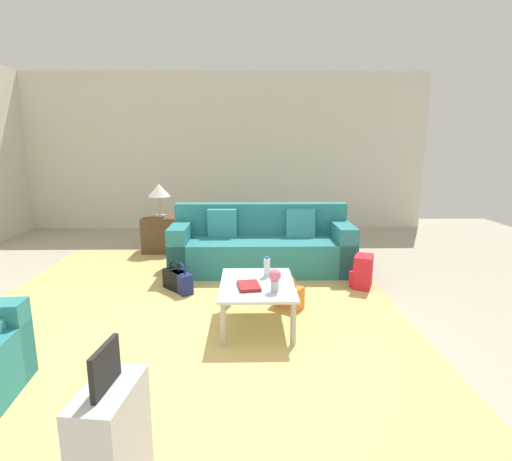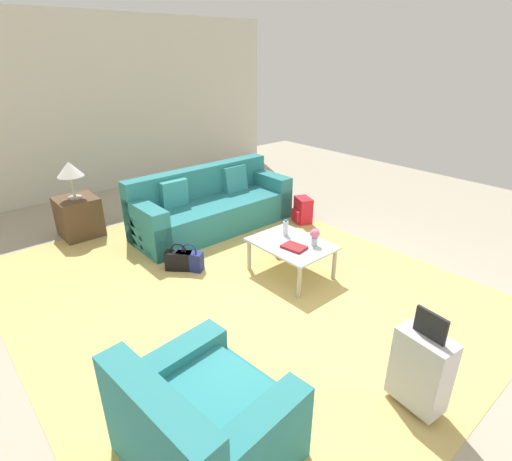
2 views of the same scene
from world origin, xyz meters
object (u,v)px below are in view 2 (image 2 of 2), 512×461
object	(u,v)px
side_table	(79,217)
suitcase_silver	(421,369)
coffee_table_book	(294,247)
handbag_orange	(286,244)
couch	(210,208)
coffee_table	(291,247)
armchair	(200,428)
handbag_black	(179,260)
water_bottle	(286,228)
flower_vase	(315,236)
table_lamp	(70,170)
backpack_red	(302,210)
handbag_navy	(190,260)

from	to	relation	value
side_table	suitcase_silver	xyz separation A→B (m)	(-4.80, -0.80, 0.07)
coffee_table_book	handbag_orange	distance (m)	0.75
couch	coffee_table	xyz separation A→B (m)	(-1.79, 0.10, 0.05)
armchair	coffee_table	xyz separation A→B (m)	(1.31, -2.17, 0.07)
couch	handbag_black	size ratio (longest dim) A/B	6.76
coffee_table	side_table	bearing A→B (deg)	28.18
coffee_table	handbag_black	world-z (taller)	coffee_table
couch	water_bottle	xyz separation A→B (m)	(-1.59, 0.00, 0.20)
coffee_table	handbag_orange	xyz separation A→B (m)	(0.42, -0.34, -0.23)
armchair	handbag_orange	distance (m)	3.05
couch	coffee_table_book	size ratio (longest dim) A/B	9.14
water_bottle	handbag_orange	size ratio (longest dim) A/B	0.57
coffee_table	handbag_black	size ratio (longest dim) A/B	2.62
flower_vase	table_lamp	bearing A→B (deg)	28.65
flower_vase	suitcase_silver	xyz separation A→B (m)	(-1.78, 0.85, -0.18)
suitcase_silver	coffee_table_book	bearing A→B (deg)	-18.25
coffee_table_book	table_lamp	size ratio (longest dim) A/B	0.51
water_bottle	backpack_red	size ratio (longest dim) A/B	0.51
coffee_table	suitcase_silver	distance (m)	2.12
side_table	suitcase_silver	size ratio (longest dim) A/B	0.67
side_table	handbag_orange	bearing A→B (deg)	-142.34
suitcase_silver	armchair	bearing A→B (deg)	64.67
handbag_black	backpack_red	xyz separation A→B (m)	(0.03, -2.25, 0.06)
coffee_table_book	water_bottle	bearing A→B (deg)	-37.92
couch	flower_vase	size ratio (longest dim) A/B	11.80
armchair	handbag_orange	world-z (taller)	armchair
suitcase_silver	side_table	bearing A→B (deg)	9.46
side_table	backpack_red	world-z (taller)	side_table
water_bottle	table_lamp	bearing A→B (deg)	31.61
flower_vase	side_table	xyz separation A→B (m)	(3.02, 1.65, -0.26)
suitcase_silver	handbag_navy	distance (m)	2.89
coffee_table	handbag_orange	world-z (taller)	coffee_table
side_table	coffee_table	bearing A→B (deg)	-151.82
water_bottle	handbag_black	world-z (taller)	water_bottle
flower_vase	side_table	world-z (taller)	flower_vase
coffee_table	coffee_table_book	world-z (taller)	coffee_table_book
coffee_table	backpack_red	distance (m)	1.64
couch	backpack_red	world-z (taller)	couch
armchair	flower_vase	xyz separation A→B (m)	(1.09, -2.32, 0.25)
flower_vase	armchair	bearing A→B (deg)	115.11
coffee_table_book	handbag_orange	size ratio (longest dim) A/B	0.74
side_table	handbag_black	world-z (taller)	side_table
suitcase_silver	couch	bearing A→B (deg)	-11.91
suitcase_silver	handbag_black	size ratio (longest dim) A/B	2.37
couch	coffee_table	world-z (taller)	couch
coffee_table_book	table_lamp	distance (m)	3.29
coffee_table	flower_vase	distance (m)	0.32
coffee_table_book	handbag_orange	world-z (taller)	coffee_table_book
couch	table_lamp	distance (m)	2.00
suitcase_silver	backpack_red	distance (m)	3.61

